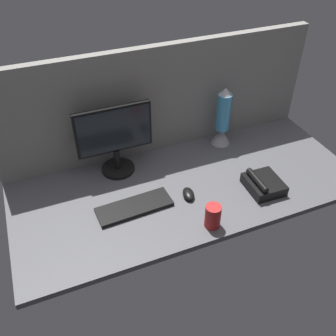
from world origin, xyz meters
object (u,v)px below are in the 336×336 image
at_px(mug_red_plastic, 213,216).
at_px(lava_lamp, 223,121).
at_px(monitor, 115,137).
at_px(mouse, 188,194).
at_px(keyboard, 134,207).
at_px(desk_phone, 263,184).

distance_m(mug_red_plastic, lava_lamp, 0.69).
bearing_deg(monitor, mouse, -52.39).
distance_m(mouse, lava_lamp, 0.54).
bearing_deg(keyboard, monitor, 85.19).
distance_m(keyboard, desk_phone, 0.67).
bearing_deg(lava_lamp, monitor, -179.01).
xyz_separation_m(mouse, lava_lamp, (0.38, 0.36, 0.14)).
distance_m(keyboard, lava_lamp, 0.75).
relative_size(monitor, keyboard, 1.08).
bearing_deg(monitor, lava_lamp, 0.99).
bearing_deg(mouse, desk_phone, -3.42).
xyz_separation_m(mug_red_plastic, desk_phone, (0.36, 0.13, -0.03)).
relative_size(mug_red_plastic, desk_phone, 0.60).
xyz_separation_m(monitor, mug_red_plastic, (0.29, -0.57, -0.15)).
height_order(keyboard, lava_lamp, lava_lamp).
relative_size(monitor, mug_red_plastic, 3.40).
distance_m(mug_red_plastic, desk_phone, 0.38).
bearing_deg(lava_lamp, mouse, -136.50).
relative_size(monitor, lava_lamp, 1.10).
distance_m(mouse, desk_phone, 0.39).
xyz_separation_m(monitor, mouse, (0.27, -0.35, -0.20)).
height_order(monitor, desk_phone, monitor).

